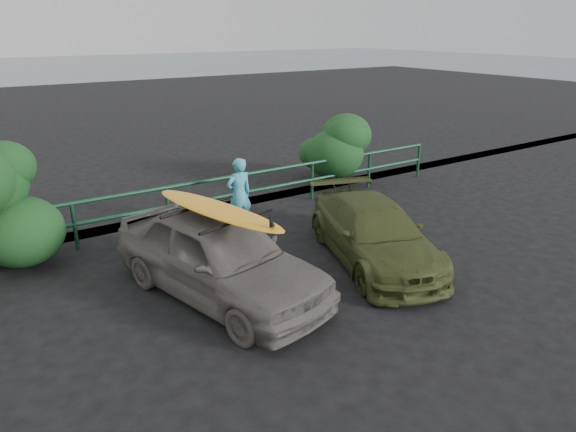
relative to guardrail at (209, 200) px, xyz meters
name	(u,v)px	position (x,y,z in m)	size (l,w,h in m)	color
ground	(342,313)	(0.00, -5.00, -0.52)	(80.00, 80.00, 0.00)	black
guardrail	(209,200)	(0.00, 0.00, 0.00)	(14.00, 0.08, 1.04)	#13442A
shrub_right	(358,149)	(5.00, 0.50, 0.52)	(3.20, 2.40, 2.08)	#1A481D
sedan	(219,256)	(-1.36, -3.37, 0.21)	(1.73, 4.30, 1.47)	#655F5A
olive_vehicle	(374,233)	(1.77, -3.76, 0.07)	(1.64, 4.04, 1.17)	#404920
man	(239,194)	(0.37, -0.86, 0.31)	(0.61, 0.40, 1.67)	#43B2CA
roof_rack	(217,214)	(-1.36, -3.37, 0.97)	(1.51, 1.05, 0.05)	black
surfboard	(217,210)	(-1.36, -3.37, 1.04)	(0.63, 3.02, 0.09)	#FAA71A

